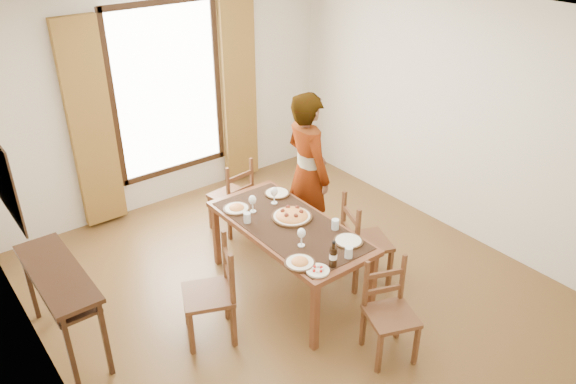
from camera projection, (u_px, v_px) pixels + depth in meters
ground at (293, 290)px, 5.68m from camera, size 5.00×5.00×0.00m
room_shell at (285, 146)px, 5.04m from camera, size 4.60×5.10×2.74m
console_table at (58, 282)px, 4.69m from camera, size 0.38×1.20×0.80m
dining_table at (289, 231)px, 5.39m from camera, size 0.81×1.74×0.76m
chair_west at (212, 295)px, 4.90m from camera, size 0.56×0.56×0.97m
chair_north at (232, 197)px, 6.50m from camera, size 0.46×0.46×0.92m
chair_south at (389, 314)px, 4.73m from camera, size 0.51×0.51×0.89m
chair_east at (364, 243)px, 5.62m from camera, size 0.56×0.56×0.97m
man at (308, 173)px, 5.98m from camera, size 0.75×0.57×1.81m
plate_sw at (300, 261)px, 4.78m from camera, size 0.27×0.27×0.05m
plate_se at (348, 239)px, 5.07m from camera, size 0.27×0.27×0.05m
plate_nw at (237, 207)px, 5.59m from camera, size 0.27×0.27×0.05m
plate_ne at (277, 192)px, 5.87m from camera, size 0.27×0.27×0.05m
pasta_platter at (292, 214)px, 5.43m from camera, size 0.40×0.40×0.10m
caprese_plate at (318, 269)px, 4.69m from camera, size 0.20×0.20×0.04m
wine_glass_a at (301, 237)px, 4.99m from camera, size 0.08×0.08×0.18m
wine_glass_b at (274, 195)px, 5.67m from camera, size 0.08×0.08×0.18m
wine_glass_c at (253, 204)px, 5.52m from camera, size 0.08×0.08×0.18m
tumbler_a at (335, 224)px, 5.26m from camera, size 0.07×0.07×0.10m
tumbler_b at (247, 218)px, 5.37m from camera, size 0.07×0.07×0.10m
tumbler_c at (349, 252)px, 4.85m from camera, size 0.07×0.07×0.10m
wine_bottle at (333, 254)px, 4.71m from camera, size 0.07×0.07×0.25m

